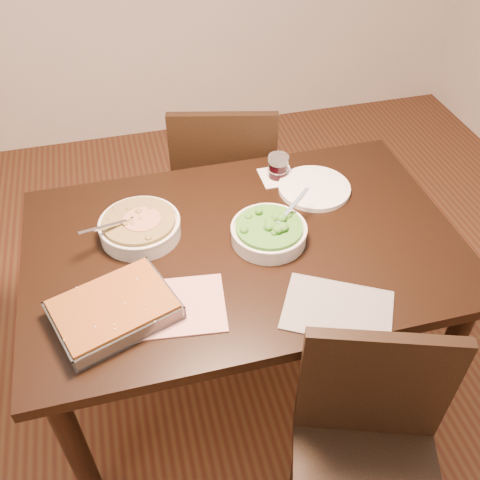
% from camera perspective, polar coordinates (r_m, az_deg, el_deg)
% --- Properties ---
extents(ground, '(4.00, 4.00, 0.00)m').
position_cam_1_polar(ground, '(2.31, 0.31, -13.92)').
color(ground, '#472014').
rests_on(ground, ground).
extents(table, '(1.40, 0.90, 0.75)m').
position_cam_1_polar(table, '(1.80, 0.38, -2.43)').
color(table, black).
rests_on(table, ground).
extents(magazine_a, '(0.32, 0.25, 0.01)m').
position_cam_1_polar(magazine_a, '(1.55, -7.17, -7.06)').
color(magazine_a, '#AD3135').
rests_on(magazine_a, table).
extents(magazine_b, '(0.37, 0.34, 0.01)m').
position_cam_1_polar(magazine_b, '(1.56, 10.39, -7.34)').
color(magazine_b, '#27262E').
rests_on(magazine_b, table).
extents(coaster, '(0.13, 0.13, 0.00)m').
position_cam_1_polar(coaster, '(2.01, 4.02, 6.79)').
color(coaster, white).
rests_on(coaster, table).
extents(stew_bowl, '(0.28, 0.27, 0.10)m').
position_cam_1_polar(stew_bowl, '(1.76, -10.63, 1.44)').
color(stew_bowl, silver).
rests_on(stew_bowl, table).
extents(broccoli_bowl, '(0.26, 0.25, 0.09)m').
position_cam_1_polar(broccoli_bowl, '(1.72, 3.10, 0.89)').
color(broccoli_bowl, silver).
rests_on(broccoli_bowl, table).
extents(baking_dish, '(0.39, 0.33, 0.06)m').
position_cam_1_polar(baking_dish, '(1.54, -13.28, -7.29)').
color(baking_dish, silver).
rests_on(baking_dish, table).
extents(wine_tumbler, '(0.08, 0.08, 0.09)m').
position_cam_1_polar(wine_tumbler, '(1.98, 4.08, 7.88)').
color(wine_tumbler, black).
rests_on(wine_tumbler, coaster).
extents(dinner_plate, '(0.26, 0.26, 0.02)m').
position_cam_1_polar(dinner_plate, '(1.96, 7.92, 5.50)').
color(dinner_plate, white).
rests_on(dinner_plate, table).
extents(chair_near, '(0.52, 0.52, 0.88)m').
position_cam_1_polar(chair_near, '(1.64, 13.57, -21.26)').
color(chair_near, black).
rests_on(chair_near, ground).
extents(chair_far, '(0.52, 0.52, 0.91)m').
position_cam_1_polar(chair_far, '(2.38, -1.67, 6.22)').
color(chair_far, black).
rests_on(chair_far, ground).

